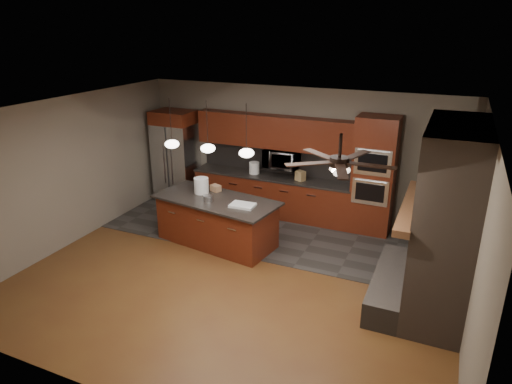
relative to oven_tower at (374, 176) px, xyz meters
The scene contains 22 objects.
ground 3.40m from the oven_tower, 122.27° to the right, with size 7.00×7.00×0.00m, color brown.
ceiling 3.57m from the oven_tower, 122.27° to the right, with size 7.00×6.00×0.02m, color white.
back_wall 1.74m from the oven_tower, 169.75° to the left, with size 7.00×0.02×2.80m, color #6F6359.
right_wall 3.25m from the oven_tower, 56.24° to the right, with size 0.02×6.00×2.80m, color #6F6359.
left_wall 5.86m from the oven_tower, 152.62° to the right, with size 0.02×6.00×2.80m, color #6F6359.
slate_tile_patch 2.26m from the oven_tower, 152.30° to the right, with size 7.00×2.40×0.01m, color #35322F.
fireplace_column 2.66m from the oven_tower, 59.73° to the right, with size 1.30×2.10×2.80m.
back_cabinetry 2.20m from the oven_tower, behind, with size 3.59×0.64×2.20m.
oven_tower is the anchor object (origin of this frame).
microwave 1.98m from the oven_tower, behind, with size 0.73×0.41×0.50m, color silver.
refrigerator 4.58m from the oven_tower, behind, with size 0.93×0.75×2.16m.
kitchen_island 3.22m from the oven_tower, 146.04° to the right, with size 2.52×1.43×0.92m.
white_bucket 3.41m from the oven_tower, 152.28° to the right, with size 0.28×0.28×0.30m, color white.
paint_can 3.31m from the oven_tower, 144.34° to the right, with size 0.17×0.17×0.11m, color #A6A7AB.
paint_tray 2.75m from the oven_tower, 136.29° to the right, with size 0.44×0.31×0.04m, color silver.
cardboard_box 3.14m from the oven_tower, 153.81° to the right, with size 0.20×0.14×0.13m, color #90694A.
counter_bucket 2.60m from the oven_tower, behind, with size 0.23×0.23×0.26m, color white.
counter_box 1.52m from the oven_tower, behind, with size 0.19×0.15×0.21m, color #9F8252.
pendant_left 3.97m from the oven_tower, 149.26° to the right, with size 0.26×0.26×0.92m.
pendant_center 3.37m from the oven_tower, 142.53° to the right, with size 0.26×0.26×0.92m.
pendant_right 2.83m from the oven_tower, 132.87° to the right, with size 0.26×0.26×0.92m.
ceiling_fan 3.72m from the oven_tower, 88.36° to the right, with size 1.27×1.33×0.41m.
Camera 1 is at (3.02, -6.09, 4.04)m, focal length 32.00 mm.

